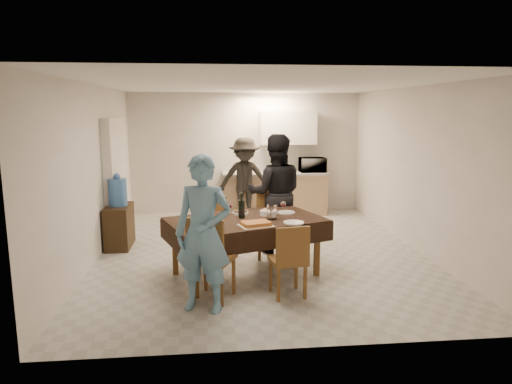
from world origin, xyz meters
TOP-DOWN VIEW (x-y plane):
  - floor at (0.00, 0.00)m, footprint 5.00×6.00m
  - ceiling at (0.00, 0.00)m, footprint 5.00×6.00m
  - wall_back at (0.00, 3.00)m, footprint 5.00×0.02m
  - wall_front at (0.00, -3.00)m, footprint 5.00×0.02m
  - wall_left at (-2.50, 0.00)m, footprint 0.02×6.00m
  - wall_right at (2.50, 0.00)m, footprint 0.02×6.00m
  - stub_partition at (-2.42, 1.20)m, footprint 0.15×1.40m
  - kitchen_base_cabinet at (0.60, 2.68)m, footprint 2.20×0.60m
  - kitchen_worktop at (0.60, 2.68)m, footprint 2.24×0.64m
  - upper_cabinet at (0.90, 2.82)m, footprint 1.20×0.34m
  - dining_table at (-0.32, -0.99)m, footprint 2.29×1.80m
  - chair_near_left at (-0.77, -1.83)m, footprint 0.62×0.64m
  - chair_near_right at (0.13, -1.82)m, footprint 0.46×0.47m
  - chair_far_left at (-0.77, -0.33)m, footprint 0.48×0.48m
  - chair_far_right at (0.13, -0.33)m, footprint 0.49×0.49m
  - console at (-2.28, 0.52)m, footprint 0.38×0.75m
  - water_jug at (-2.28, 0.52)m, footprint 0.30×0.30m
  - wine_bottle at (-0.37, -0.94)m, footprint 0.09×0.09m
  - water_pitcher at (0.03, -1.04)m, footprint 0.13×0.13m
  - savoury_tart at (-0.22, -1.37)m, footprint 0.48×0.41m
  - salad_bowl at (-0.02, -0.81)m, footprint 0.18×0.18m
  - mushroom_dish at (-0.37, -0.71)m, footprint 0.20×0.20m
  - wine_glass_a at (-0.87, -1.24)m, footprint 0.09×0.09m
  - wine_glass_b at (0.23, -0.74)m, footprint 0.08×0.08m
  - wine_glass_c at (-0.52, -0.69)m, footprint 0.08×0.08m
  - plate_near_left at (-0.92, -1.29)m, footprint 0.29×0.29m
  - plate_near_right at (0.28, -1.29)m, footprint 0.27×0.27m
  - plate_far_left at (-0.92, -0.69)m, footprint 0.26×0.26m
  - plate_far_right at (0.28, -0.69)m, footprint 0.25×0.25m
  - microwave at (1.42, 2.68)m, footprint 0.56×0.38m
  - person_near at (-0.87, -2.04)m, footprint 0.74×0.60m
  - person_far at (0.23, 0.06)m, footprint 0.97×0.79m
  - person_kitchen at (-0.08, 2.23)m, footprint 1.09×0.63m

SIDE VIEW (x-z plane):
  - floor at x=0.00m, z-range -0.01..0.01m
  - console at x=-2.28m, z-range 0.00..0.69m
  - kitchen_base_cabinet at x=0.60m, z-range 0.00..0.86m
  - chair_near_right at x=0.13m, z-range 0.31..0.79m
  - chair_far_left at x=-0.77m, z-range 0.32..0.82m
  - chair_far_right at x=0.13m, z-range 0.34..0.87m
  - chair_near_left at x=-0.77m, z-range 0.35..0.90m
  - dining_table at x=-0.32m, z-range 0.36..1.14m
  - plate_far_right at x=0.28m, z-range 0.79..0.80m
  - plate_far_left at x=-0.92m, z-range 0.79..0.80m
  - plate_near_right at x=0.28m, z-range 0.79..0.80m
  - plate_near_left at x=-0.92m, z-range 0.79..0.80m
  - mushroom_dish at x=-0.37m, z-range 0.79..0.82m
  - savoury_tart at x=-0.22m, z-range 0.79..0.84m
  - salad_bowl at x=-0.02m, z-range 0.79..0.86m
  - person_kitchen at x=-0.08m, z-range 0.00..1.69m
  - wine_glass_c at x=-0.52m, z-range 0.79..0.96m
  - wine_glass_b at x=0.23m, z-range 0.79..0.97m
  - person_near at x=-0.87m, z-range 0.00..1.76m
  - kitchen_worktop at x=0.60m, z-range 0.86..0.91m
  - wine_glass_a at x=-0.87m, z-range 0.79..0.99m
  - water_pitcher at x=0.03m, z-range 0.79..0.99m
  - water_jug at x=-2.28m, z-range 0.69..1.14m
  - person_far at x=0.23m, z-range 0.00..1.86m
  - wine_bottle at x=-0.37m, z-range 0.79..1.13m
  - stub_partition at x=-2.42m, z-range 0.00..2.10m
  - microwave at x=1.42m, z-range 0.91..1.22m
  - wall_back at x=0.00m, z-range 0.00..2.60m
  - wall_front at x=0.00m, z-range 0.00..2.60m
  - wall_left at x=-2.50m, z-range 0.00..2.60m
  - wall_right at x=2.50m, z-range 0.00..2.60m
  - upper_cabinet at x=0.90m, z-range 1.50..2.20m
  - ceiling at x=0.00m, z-range 2.59..2.61m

